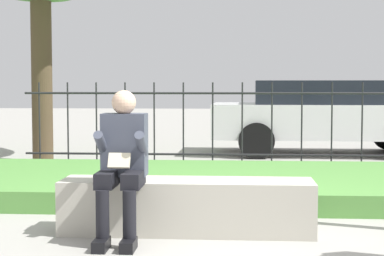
{
  "coord_description": "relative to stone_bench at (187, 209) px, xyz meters",
  "views": [
    {
      "loc": [
        0.13,
        -5.65,
        1.32
      ],
      "look_at": [
        -0.36,
        1.51,
        0.84
      ],
      "focal_mm": 60.0,
      "sensor_mm": 36.0,
      "label": 1
    }
  ],
  "objects": [
    {
      "name": "ground_plane",
      "position": [
        0.3,
        0.0,
        -0.21
      ],
      "size": [
        60.0,
        60.0,
        0.0
      ],
      "primitive_type": "plane",
      "color": "#9E9B93"
    },
    {
      "name": "stone_bench",
      "position": [
        0.0,
        0.0,
        0.0
      ],
      "size": [
        2.25,
        0.52,
        0.48
      ],
      "color": "#B7B2A3",
      "rests_on": "ground_plane"
    },
    {
      "name": "person_seated_reader",
      "position": [
        -0.53,
        -0.3,
        0.49
      ],
      "size": [
        0.42,
        0.73,
        1.28
      ],
      "color": "black",
      "rests_on": "ground_plane"
    },
    {
      "name": "grass_berm",
      "position": [
        0.3,
        2.15,
        -0.1
      ],
      "size": [
        8.2,
        2.9,
        0.23
      ],
      "color": "#569342",
      "rests_on": "ground_plane"
    },
    {
      "name": "iron_fence",
      "position": [
        0.3,
        3.97,
        0.5
      ],
      "size": [
        6.2,
        0.03,
        1.36
      ],
      "color": "#232326",
      "rests_on": "ground_plane"
    },
    {
      "name": "car_parked_center",
      "position": [
        2.12,
        6.67,
        0.54
      ],
      "size": [
        4.37,
        2.04,
        1.4
      ],
      "rotation": [
        0.0,
        0.0,
        -0.02
      ],
      "color": "silver",
      "rests_on": "ground_plane"
    }
  ]
}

